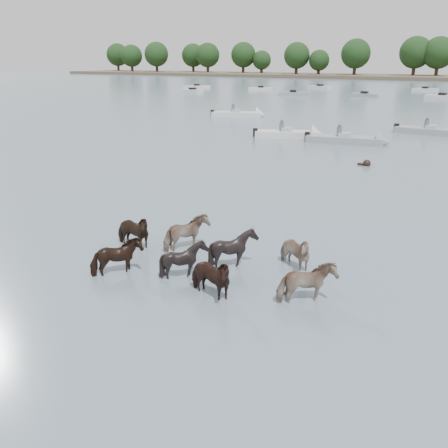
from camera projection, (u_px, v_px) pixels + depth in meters
The scene contains 9 objects.
ground at pixel (109, 268), 13.80m from camera, with size 400.00×400.00×0.00m, color #4B5C6C.
shoreline at pixel (264, 75), 169.52m from camera, with size 160.00×30.00×1.00m, color #4C4233.
pony_herd at pixel (204, 256), 13.48m from camera, with size 7.53×4.14×1.28m.
swimming_pony at pixel (366, 164), 27.06m from camera, with size 0.72×0.44×0.44m.
motorboat_a at pixel (296, 134), 36.71m from camera, with size 5.32×3.61×1.92m.
motorboat_b at pixel (356, 140), 34.06m from camera, with size 5.93×2.70×1.92m.
motorboat_c at pixel (442, 132), 37.89m from camera, with size 6.03×1.81×1.92m.
motorboat_f at pixel (244, 114), 50.04m from camera, with size 5.64×3.63×1.92m.
treeline at pixel (258, 55), 168.26m from camera, with size 148.33×16.86×12.14m.
Camera 1 is at (9.32, -9.17, 5.63)m, focal length 39.01 mm.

